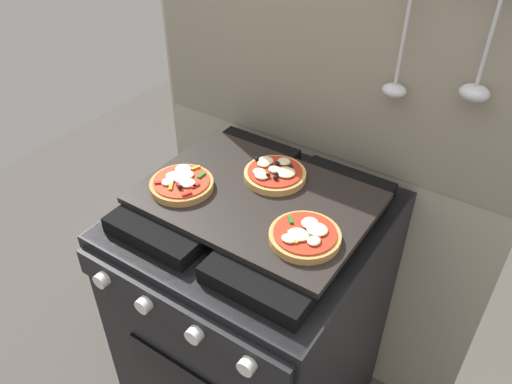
# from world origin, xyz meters

# --- Properties ---
(kitchen_backsplash) EXTENTS (1.10, 0.09, 1.55)m
(kitchen_backsplash) POSITION_xyz_m (0.00, 0.33, 0.79)
(kitchen_backsplash) COLOR #B2A893
(kitchen_backsplash) RESTS_ON ground_plane
(stove) EXTENTS (0.60, 0.64, 0.90)m
(stove) POSITION_xyz_m (-0.00, -0.00, 0.45)
(stove) COLOR black
(stove) RESTS_ON ground_plane
(baking_tray) EXTENTS (0.54, 0.38, 0.02)m
(baking_tray) POSITION_xyz_m (0.00, 0.00, 0.91)
(baking_tray) COLOR black
(baking_tray) RESTS_ON stove
(pizza_left) EXTENTS (0.15, 0.15, 0.03)m
(pizza_left) POSITION_xyz_m (-0.17, -0.07, 0.93)
(pizza_left) COLOR #C18947
(pizza_left) RESTS_ON baking_tray
(pizza_right) EXTENTS (0.15, 0.15, 0.03)m
(pizza_right) POSITION_xyz_m (0.17, -0.07, 0.93)
(pizza_right) COLOR tan
(pizza_right) RESTS_ON baking_tray
(pizza_center) EXTENTS (0.15, 0.15, 0.03)m
(pizza_center) POSITION_xyz_m (-0.00, 0.08, 0.93)
(pizza_center) COLOR tan
(pizza_center) RESTS_ON baking_tray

